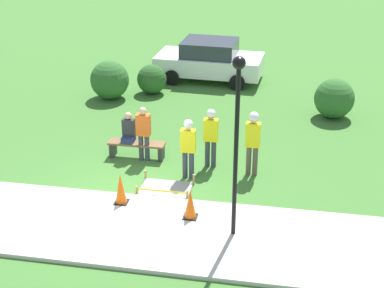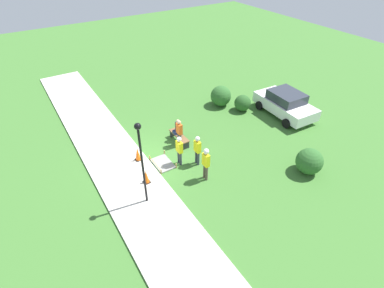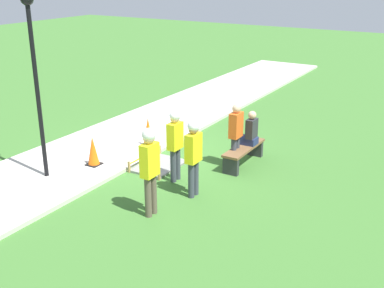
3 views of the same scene
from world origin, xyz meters
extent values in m
plane|color=#3D702D|center=(0.00, 0.00, 0.00)|extent=(60.00, 60.00, 0.00)
cube|color=#BCB7AD|center=(0.00, -1.52, 0.05)|extent=(28.00, 3.05, 0.10)
cube|color=gray|center=(0.80, 0.54, 0.03)|extent=(1.33, 0.90, 0.06)
cube|color=tan|center=(0.14, 0.09, 0.14)|extent=(0.05, 0.05, 0.29)
cube|color=tan|center=(1.47, 0.09, 0.14)|extent=(0.05, 0.05, 0.29)
cube|color=tan|center=(0.14, 0.99, 0.14)|extent=(0.05, 0.05, 0.29)
cube|color=tan|center=(1.47, 0.99, 0.14)|extent=(0.05, 0.05, 0.29)
cube|color=yellow|center=(0.80, 0.09, 0.22)|extent=(1.33, 0.00, 0.04)
cube|color=black|center=(-0.11, -0.47, 0.11)|extent=(0.34, 0.34, 0.02)
cone|color=orange|center=(-0.11, -0.47, 0.52)|extent=(0.29, 0.29, 0.78)
cube|color=black|center=(1.72, -0.84, 0.11)|extent=(0.34, 0.34, 0.02)
cone|color=orange|center=(1.72, -0.84, 0.48)|extent=(0.29, 0.29, 0.72)
cube|color=#2D2D33|center=(-1.19, 2.29, 0.22)|extent=(0.12, 0.40, 0.43)
cube|color=#2D2D33|center=(0.27, 2.29, 0.22)|extent=(0.12, 0.40, 0.43)
cube|color=brown|center=(-0.46, 2.29, 0.46)|extent=(1.67, 0.44, 0.06)
cube|color=navy|center=(-0.70, 2.29, 0.58)|extent=(0.34, 0.44, 0.18)
cube|color=#2D2D33|center=(-0.70, 2.37, 0.92)|extent=(0.36, 0.20, 0.50)
sphere|color=tan|center=(-0.70, 2.37, 1.28)|extent=(0.21, 0.21, 0.21)
cylinder|color=#383D47|center=(1.17, 1.32, 0.40)|extent=(0.14, 0.14, 0.80)
cylinder|color=#383D47|center=(1.35, 1.32, 0.40)|extent=(0.14, 0.14, 0.80)
cube|color=yellow|center=(1.26, 1.32, 1.12)|extent=(0.40, 0.22, 0.64)
sphere|color=tan|center=(1.26, 1.32, 1.55)|extent=(0.22, 0.22, 0.22)
sphere|color=white|center=(1.26, 1.32, 1.61)|extent=(0.25, 0.25, 0.25)
cylinder|color=#383D47|center=(1.66, 2.11, 0.41)|extent=(0.14, 0.14, 0.81)
cylinder|color=#383D47|center=(1.84, 2.11, 0.41)|extent=(0.14, 0.14, 0.81)
cube|color=yellow|center=(1.75, 2.11, 1.14)|extent=(0.40, 0.22, 0.64)
sphere|color=#A37A5B|center=(1.75, 2.11, 1.57)|extent=(0.22, 0.22, 0.22)
sphere|color=white|center=(1.75, 2.11, 1.63)|extent=(0.25, 0.25, 0.25)
cylinder|color=brown|center=(2.86, 1.82, 0.43)|extent=(0.14, 0.14, 0.87)
cylinder|color=brown|center=(3.04, 1.82, 0.43)|extent=(0.14, 0.14, 0.87)
cube|color=yellow|center=(2.95, 1.82, 1.21)|extent=(0.40, 0.22, 0.69)
sphere|color=tan|center=(2.95, 1.82, 1.67)|extent=(0.24, 0.24, 0.24)
sphere|color=white|center=(2.95, 1.82, 1.74)|extent=(0.27, 0.27, 0.27)
cylinder|color=#383D47|center=(-0.30, 2.17, 0.40)|extent=(0.14, 0.14, 0.80)
cylinder|color=#383D47|center=(-0.12, 2.17, 0.40)|extent=(0.14, 0.14, 0.80)
cube|color=#E55B1E|center=(-0.21, 2.17, 1.12)|extent=(0.40, 0.22, 0.63)
sphere|color=tan|center=(-0.21, 2.17, 1.54)|extent=(0.22, 0.22, 0.22)
cylinder|color=black|center=(2.82, -1.34, 2.08)|extent=(0.10, 0.10, 3.96)
sphere|color=black|center=(2.82, -1.34, 4.16)|extent=(0.28, 0.28, 0.28)
cube|color=white|center=(0.51, 9.85, 0.66)|extent=(4.30, 2.21, 0.71)
cube|color=#2D333D|center=(0.51, 9.85, 1.31)|extent=(2.19, 1.86, 0.60)
cylinder|color=black|center=(1.86, 10.78, 0.30)|extent=(0.61, 0.27, 0.60)
cylinder|color=black|center=(1.76, 8.79, 0.30)|extent=(0.61, 0.27, 0.60)
cylinder|color=black|center=(-0.74, 10.91, 0.30)|extent=(0.61, 0.27, 0.60)
cylinder|color=black|center=(-0.85, 8.92, 0.30)|extent=(0.61, 0.27, 0.60)
sphere|color=#285623|center=(-1.38, 7.81, 0.56)|extent=(1.12, 1.12, 1.12)
sphere|color=#2D6028|center=(5.31, 6.57, 0.68)|extent=(1.36, 1.36, 1.36)
sphere|color=#2D6028|center=(-2.77, 7.00, 0.71)|extent=(1.43, 1.43, 1.43)
camera|label=1|loc=(3.95, -12.74, 7.62)|focal=55.00mm
camera|label=2|loc=(12.01, -4.67, 10.38)|focal=28.00mm
camera|label=3|loc=(10.03, 7.08, 4.78)|focal=45.00mm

